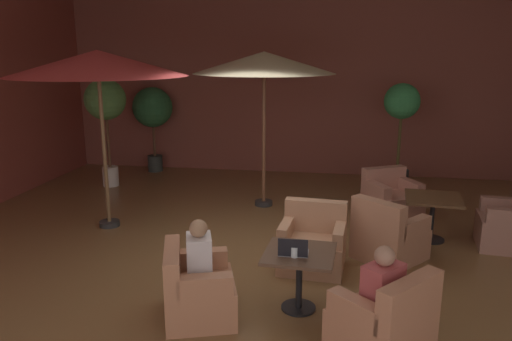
{
  "coord_description": "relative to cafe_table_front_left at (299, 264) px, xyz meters",
  "views": [
    {
      "loc": [
        1.09,
        -6.22,
        2.74
      ],
      "look_at": [
        0.0,
        0.49,
        1.08
      ],
      "focal_mm": 34.72,
      "sensor_mm": 36.0,
      "label": 1
    }
  ],
  "objects": [
    {
      "name": "armchair_front_left_east",
      "position": [
        0.09,
        1.1,
        -0.22
      ],
      "size": [
        0.87,
        0.8,
        0.83
      ],
      "color": "tan",
      "rests_on": "ground_plane"
    },
    {
      "name": "cafe_table_front_left",
      "position": [
        0.0,
        0.0,
        0.0
      ],
      "size": [
        0.78,
        0.78,
        0.66
      ],
      "color": "black",
      "rests_on": "ground_plane"
    },
    {
      "name": "potted_tree_mid_left",
      "position": [
        -4.23,
        4.39,
        1.15
      ],
      "size": [
        0.82,
        0.82,
        2.19
      ],
      "color": "silver",
      "rests_on": "ground_plane"
    },
    {
      "name": "potted_tree_mid_right",
      "position": [
        1.57,
        5.02,
        0.92
      ],
      "size": [
        0.69,
        0.69,
        2.12
      ],
      "color": "#383434",
      "rests_on": "ground_plane"
    },
    {
      "name": "patio_umbrella_tall_red",
      "position": [
        -0.91,
        3.59,
        2.0
      ],
      "size": [
        2.44,
        2.44,
        2.71
      ],
      "color": "#2D2D2D",
      "rests_on": "ground_plane"
    },
    {
      "name": "ground_plane",
      "position": [
        -0.77,
        1.34,
        -0.53
      ],
      "size": [
        10.03,
        9.81,
        0.02
      ],
      "primitive_type": "cube",
      "color": "brown"
    },
    {
      "name": "armchair_front_right_east",
      "position": [
        1.28,
        3.24,
        -0.21
      ],
      "size": [
        1.03,
        1.02,
        0.82
      ],
      "color": "tan",
      "rests_on": "ground_plane"
    },
    {
      "name": "armchair_front_left_south",
      "position": [
        -1.04,
        -0.33,
        -0.22
      ],
      "size": [
        0.92,
        0.98,
        0.78
      ],
      "color": "#BB7954",
      "rests_on": "ground_plane"
    },
    {
      "name": "patron_by_window",
      "position": [
        0.8,
        -0.7,
        0.18
      ],
      "size": [
        0.42,
        0.43,
        0.63
      ],
      "color": "#B54847",
      "rests_on": "ground_plane"
    },
    {
      "name": "patron_blue_shirt",
      "position": [
        -1.01,
        -0.32,
        0.18
      ],
      "size": [
        0.34,
        0.39,
        0.66
      ],
      "color": "silver",
      "rests_on": "ground_plane"
    },
    {
      "name": "wall_back_brick",
      "position": [
        -0.77,
        6.2,
        1.49
      ],
      "size": [
        10.03,
        0.08,
        4.03
      ],
      "primitive_type": "cube",
      "color": "brown",
      "rests_on": "ground_plane"
    },
    {
      "name": "potted_tree_left_corner",
      "position": [
        -3.77,
        5.76,
        0.89
      ],
      "size": [
        0.9,
        0.9,
        1.93
      ],
      "color": "#333935",
      "rests_on": "ground_plane"
    },
    {
      "name": "open_laptop",
      "position": [
        -0.06,
        -0.09,
        0.19
      ],
      "size": [
        0.31,
        0.23,
        0.2
      ],
      "color": "#9EA0A5",
      "rests_on": "cafe_table_front_left"
    },
    {
      "name": "cafe_table_front_right",
      "position": [
        1.77,
        2.31,
        -0.0
      ],
      "size": [
        0.85,
        0.85,
        0.66
      ],
      "color": "black",
      "rests_on": "ground_plane"
    },
    {
      "name": "armchair_front_right_south",
      "position": [
        1.08,
        1.5,
        -0.2
      ],
      "size": [
        1.08,
        1.09,
        0.87
      ],
      "color": "tan",
      "rests_on": "ground_plane"
    },
    {
      "name": "armchair_front_left_north",
      "position": [
        0.83,
        -0.72,
        -0.2
      ],
      "size": [
        1.05,
        1.06,
        0.85
      ],
      "color": "tan",
      "rests_on": "ground_plane"
    },
    {
      "name": "patio_umbrella_center_beige",
      "position": [
        -3.19,
        2.12,
        2.02
      ],
      "size": [
        2.67,
        2.67,
        2.74
      ],
      "color": "#2D2D2D",
      "rests_on": "ground_plane"
    },
    {
      "name": "iced_drink_cup",
      "position": [
        -0.05,
        -0.13,
        0.2
      ],
      "size": [
        0.08,
        0.08,
        0.11
      ],
      "primitive_type": "cylinder",
      "color": "white",
      "rests_on": "cafe_table_front_left"
    },
    {
      "name": "armchair_front_right_north",
      "position": [
        2.81,
        2.18,
        -0.2
      ],
      "size": [
        0.85,
        0.81,
        0.84
      ],
      "color": "#AD7663",
      "rests_on": "ground_plane"
    }
  ]
}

